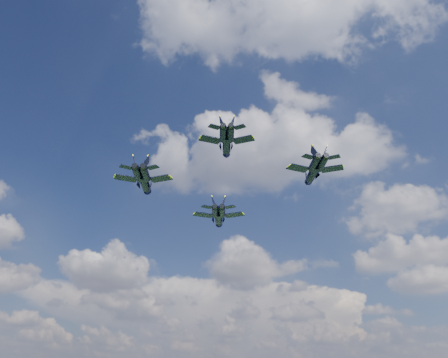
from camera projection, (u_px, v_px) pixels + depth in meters
jet_lead at (219, 218)px, 120.99m from camera, size 13.69×18.43×4.34m
jet_left at (145, 183)px, 101.99m from camera, size 13.02×17.66×4.16m
jet_right at (312, 173)px, 103.68m from camera, size 12.99×17.67×4.16m
jet_slot at (227, 145)px, 83.80m from camera, size 10.30×13.89×3.27m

